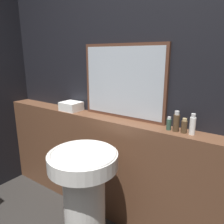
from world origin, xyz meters
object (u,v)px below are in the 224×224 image
object	(u,v)px
shampoo_bottle	(169,124)
body_wash_bottle	(193,125)
pedestal_sink	(84,195)
conditioner_bottle	(176,122)
mirror	(123,82)
lotion_bottle	(184,126)
towel_stack	(71,106)

from	to	relation	value
shampoo_bottle	body_wash_bottle	size ratio (longest dim) A/B	0.66
pedestal_sink	body_wash_bottle	distance (m)	0.96
pedestal_sink	conditioner_bottle	world-z (taller)	conditioner_bottle
pedestal_sink	mirror	distance (m)	0.97
lotion_bottle	towel_stack	bearing A→B (deg)	-180.00
shampoo_bottle	conditioner_bottle	world-z (taller)	conditioner_bottle
pedestal_sink	mirror	size ratio (longest dim) A/B	1.07
shampoo_bottle	body_wash_bottle	world-z (taller)	body_wash_bottle
mirror	body_wash_bottle	size ratio (longest dim) A/B	5.27
pedestal_sink	towel_stack	xyz separation A→B (m)	(-0.57, 0.47, 0.52)
pedestal_sink	towel_stack	size ratio (longest dim) A/B	4.37
shampoo_bottle	towel_stack	bearing A→B (deg)	180.00
mirror	lotion_bottle	distance (m)	0.64
pedestal_sink	shampoo_bottle	bearing A→B (deg)	45.84
mirror	shampoo_bottle	world-z (taller)	mirror
mirror	towel_stack	world-z (taller)	mirror
towel_stack	body_wash_bottle	size ratio (longest dim) A/B	1.29
shampoo_bottle	lotion_bottle	distance (m)	0.11
mirror	pedestal_sink	bearing A→B (deg)	-89.13
mirror	conditioner_bottle	bearing A→B (deg)	-8.69
towel_stack	body_wash_bottle	world-z (taller)	body_wash_bottle
pedestal_sink	lotion_bottle	size ratio (longest dim) A/B	7.87
conditioner_bottle	lotion_bottle	size ratio (longest dim) A/B	1.42
towel_stack	mirror	bearing A→B (deg)	7.96
mirror	conditioner_bottle	size ratio (longest dim) A/B	5.20
conditioner_bottle	body_wash_bottle	bearing A→B (deg)	0.00
lotion_bottle	mirror	bearing A→B (deg)	172.19
body_wash_bottle	conditioner_bottle	bearing A→B (deg)	-180.00
pedestal_sink	conditioner_bottle	distance (m)	0.88
conditioner_bottle	mirror	bearing A→B (deg)	171.31
shampoo_bottle	conditioner_bottle	xyz separation A→B (m)	(0.06, 0.00, 0.02)
mirror	body_wash_bottle	distance (m)	0.69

